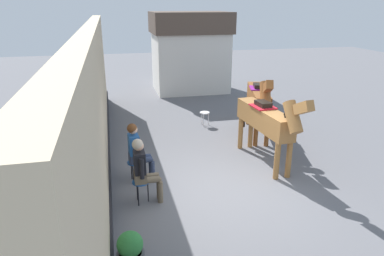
{
  "coord_description": "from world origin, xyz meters",
  "views": [
    {
      "loc": [
        -2.2,
        -6.57,
        3.86
      ],
      "look_at": [
        -0.4,
        1.2,
        1.05
      ],
      "focal_mm": 33.3,
      "sensor_mm": 36.0,
      "label": 1
    }
  ],
  "objects_px": {
    "spare_stool_white": "(205,114)",
    "seated_visitor_far": "(137,149)",
    "saddled_horse_far": "(259,99)",
    "seated_visitor_near": "(143,168)",
    "saddled_horse_near": "(267,120)",
    "flower_planter_near": "(130,250)"
  },
  "relations": [
    {
      "from": "saddled_horse_far",
      "to": "spare_stool_white",
      "type": "xyz_separation_m",
      "value": [
        -1.32,
        1.28,
        -0.76
      ]
    },
    {
      "from": "seated_visitor_near",
      "to": "saddled_horse_near",
      "type": "distance_m",
      "value": 3.39
    },
    {
      "from": "seated_visitor_far",
      "to": "saddled_horse_far",
      "type": "bearing_deg",
      "value": 29.45
    },
    {
      "from": "seated_visitor_far",
      "to": "flower_planter_near",
      "type": "distance_m",
      "value": 2.92
    },
    {
      "from": "seated_visitor_near",
      "to": "spare_stool_white",
      "type": "distance_m",
      "value": 5.04
    },
    {
      "from": "seated_visitor_far",
      "to": "flower_planter_near",
      "type": "bearing_deg",
      "value": -97.17
    },
    {
      "from": "seated_visitor_near",
      "to": "seated_visitor_far",
      "type": "xyz_separation_m",
      "value": [
        -0.04,
        0.97,
        0.0
      ]
    },
    {
      "from": "saddled_horse_near",
      "to": "flower_planter_near",
      "type": "xyz_separation_m",
      "value": [
        -3.55,
        -3.09,
        -0.82
      ]
    },
    {
      "from": "seated_visitor_far",
      "to": "saddled_horse_far",
      "type": "xyz_separation_m",
      "value": [
        3.81,
        2.15,
        0.38
      ]
    },
    {
      "from": "saddled_horse_far",
      "to": "saddled_horse_near",
      "type": "bearing_deg",
      "value": -107.75
    },
    {
      "from": "seated_visitor_far",
      "to": "flower_planter_near",
      "type": "relative_size",
      "value": 2.17
    },
    {
      "from": "saddled_horse_near",
      "to": "seated_visitor_near",
      "type": "bearing_deg",
      "value": -159.23
    },
    {
      "from": "seated_visitor_near",
      "to": "flower_planter_near",
      "type": "height_order",
      "value": "seated_visitor_near"
    },
    {
      "from": "spare_stool_white",
      "to": "seated_visitor_far",
      "type": "bearing_deg",
      "value": -125.95
    },
    {
      "from": "seated_visitor_far",
      "to": "flower_planter_near",
      "type": "height_order",
      "value": "seated_visitor_far"
    },
    {
      "from": "seated_visitor_near",
      "to": "saddled_horse_near",
      "type": "bearing_deg",
      "value": 20.77
    },
    {
      "from": "saddled_horse_near",
      "to": "saddled_horse_far",
      "type": "xyz_separation_m",
      "value": [
        0.62,
        1.92,
        0.0
      ]
    },
    {
      "from": "saddled_horse_far",
      "to": "flower_planter_near",
      "type": "height_order",
      "value": "saddled_horse_far"
    },
    {
      "from": "seated_visitor_far",
      "to": "spare_stool_white",
      "type": "bearing_deg",
      "value": 54.05
    },
    {
      "from": "seated_visitor_far",
      "to": "saddled_horse_far",
      "type": "distance_m",
      "value": 4.39
    },
    {
      "from": "seated_visitor_near",
      "to": "saddled_horse_near",
      "type": "xyz_separation_m",
      "value": [
        3.15,
        1.2,
        0.38
      ]
    },
    {
      "from": "saddled_horse_far",
      "to": "spare_stool_white",
      "type": "relative_size",
      "value": 6.36
    }
  ]
}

